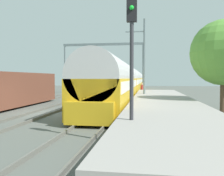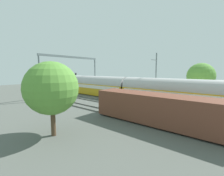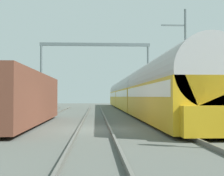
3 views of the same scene
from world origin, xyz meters
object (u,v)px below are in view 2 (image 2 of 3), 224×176
object	(u,v)px
passenger_train	(94,85)
catenary_gantry	(72,68)
freight_car	(158,109)
railway_signal_far	(76,79)
person_crossing	(114,91)

from	to	relation	value
passenger_train	catenary_gantry	size ratio (longest dim) A/B	3.82
freight_car	railway_signal_far	world-z (taller)	railway_signal_far
freight_car	catenary_gantry	world-z (taller)	catenary_gantry
person_crossing	catenary_gantry	bearing A→B (deg)	-108.99
railway_signal_far	freight_car	bearing A→B (deg)	-111.45
person_crossing	railway_signal_far	bearing A→B (deg)	-156.56
freight_car	railway_signal_far	bearing A→B (deg)	68.55
passenger_train	railway_signal_far	bearing A→B (deg)	77.77
passenger_train	railway_signal_far	xyz separation A→B (m)	(1.92, 8.84, 0.94)
railway_signal_far	catenary_gantry	distance (m)	9.71
passenger_train	person_crossing	bearing A→B (deg)	-62.49
passenger_train	person_crossing	distance (m)	4.35
railway_signal_far	catenary_gantry	bearing A→B (deg)	-131.37
passenger_train	freight_car	distance (m)	19.53
catenary_gantry	railway_signal_far	bearing A→B (deg)	48.63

